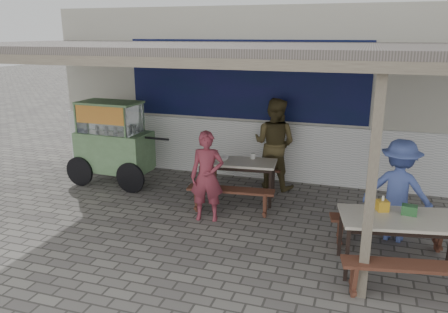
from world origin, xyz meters
The scene contains 17 objects.
ground centered at (0.00, 0.00, 0.00)m, with size 60.00×60.00×0.00m, color slate.
back_wall centered at (0.00, 3.58, 1.72)m, with size 9.00×1.28×3.50m.
warung_roof centered at (0.02, 0.90, 2.71)m, with size 9.00×4.21×2.81m.
table_left centered at (0.10, 1.57, 0.67)m, with size 1.43×0.78×0.75m.
bench_left_street centered at (0.17, 0.93, 0.34)m, with size 1.49×0.44×0.45m.
bench_left_wall centered at (0.03, 2.22, 0.34)m, with size 1.49×0.44×0.45m.
table_right centered at (2.80, -0.17, 0.68)m, with size 1.67×1.04×0.75m.
bench_right_street centered at (2.92, -0.79, 0.34)m, with size 1.68×0.59×0.45m.
bench_right_wall centered at (2.68, 0.45, 0.34)m, with size 1.68×0.59×0.45m.
vendor_cart centered at (-2.55, 1.72, 0.91)m, with size 2.13×0.87×1.68m.
patron_street_side centered at (-0.12, 0.59, 0.74)m, with size 0.54×0.36×1.49m, color brown.
patron_wall_side centered at (0.58, 2.49, 0.89)m, with size 0.87×0.68×1.79m, color brown.
patron_right_table centered at (2.77, 0.79, 0.76)m, with size 0.99×0.57×1.53m, color #4B5FAD.
tissue_box centered at (2.53, -0.03, 0.82)m, with size 0.14×0.14×0.14m, color gold.
donation_box centered at (2.85, -0.06, 0.81)m, with size 0.19×0.12×0.12m, color #2E6835.
condiment_jar centered at (0.32, 1.81, 0.80)m, with size 0.09×0.09×0.10m, color silver.
condiment_bowl centered at (-0.17, 1.59, 0.78)m, with size 0.22×0.22×0.05m, color white.
Camera 1 is at (2.22, -5.67, 2.97)m, focal length 35.00 mm.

